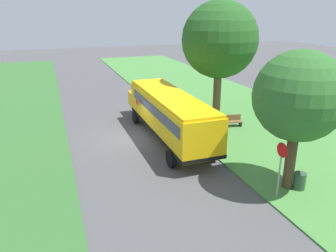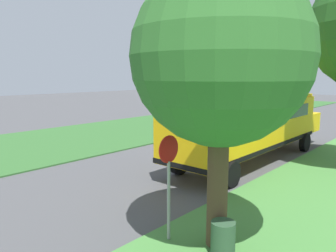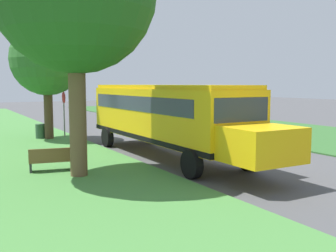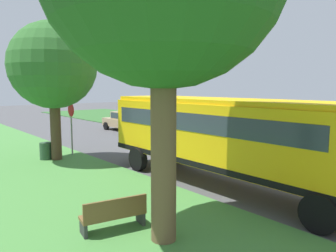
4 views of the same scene
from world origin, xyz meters
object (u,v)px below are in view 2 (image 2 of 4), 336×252
at_px(school_bus, 252,122).
at_px(stop_sign, 169,176).
at_px(oak_tree_roadside_mid, 225,52).
at_px(trash_bin, 223,241).

distance_m(school_bus, stop_sign, 8.86).
height_order(oak_tree_roadside_mid, stop_sign, oak_tree_roadside_mid).
xyz_separation_m(school_bus, stop_sign, (-2.21, 8.58, -0.19)).
xyz_separation_m(stop_sign, trash_bin, (-1.45, -0.23, -1.29)).
bearing_deg(trash_bin, stop_sign, 8.91).
distance_m(stop_sign, trash_bin, 1.95).
xyz_separation_m(school_bus, trash_bin, (-3.66, 8.35, -1.47)).
bearing_deg(stop_sign, school_bus, -75.57).
height_order(stop_sign, trash_bin, stop_sign).
relative_size(oak_tree_roadside_mid, stop_sign, 2.43).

